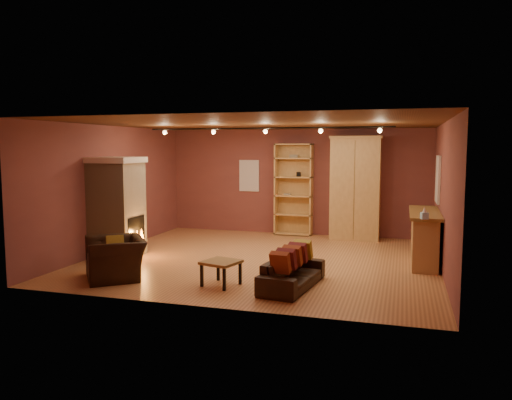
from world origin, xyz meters
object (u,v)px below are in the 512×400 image
(bookcase, at_px, (294,189))
(bar_counter, at_px, (424,236))
(fireplace, at_px, (117,207))
(armoire, at_px, (355,188))
(loveseat, at_px, (292,267))
(armchair, at_px, (115,251))
(coffee_table, at_px, (221,264))

(bookcase, height_order, bar_counter, bookcase)
(fireplace, xyz_separation_m, armoire, (4.65, 3.52, 0.25))
(bookcase, xyz_separation_m, loveseat, (1.06, -5.00, -0.89))
(bar_counter, xyz_separation_m, armchair, (-5.30, -2.86, -0.05))
(bar_counter, bearing_deg, coffee_table, -140.26)
(fireplace, xyz_separation_m, loveseat, (4.08, -1.28, -0.71))
(armoire, height_order, loveseat, armoire)
(bookcase, xyz_separation_m, coffee_table, (-0.12, -5.23, -0.87))
(bar_counter, xyz_separation_m, coffee_table, (-3.33, -2.77, -0.17))
(fireplace, bearing_deg, armchair, -59.41)
(fireplace, xyz_separation_m, coffee_table, (2.91, -1.50, -0.70))
(bar_counter, distance_m, coffee_table, 4.34)
(loveseat, xyz_separation_m, armchair, (-3.14, -0.31, 0.14))
(armchair, bearing_deg, loveseat, 57.27)
(loveseat, bearing_deg, bookcase, 19.65)
(loveseat, xyz_separation_m, coffee_table, (-1.18, -0.23, 0.01))
(fireplace, relative_size, armoire, 0.81)
(armoire, bearing_deg, armchair, -126.01)
(bar_counter, bearing_deg, armoire, 125.21)
(bar_counter, bearing_deg, armchair, -151.68)
(fireplace, relative_size, coffee_table, 3.09)
(armoire, xyz_separation_m, coffee_table, (-1.74, -5.02, -0.95))
(bar_counter, bearing_deg, fireplace, -168.53)
(armchair, bearing_deg, bookcase, 120.14)
(bookcase, distance_m, armoire, 1.64)
(armchair, bearing_deg, bar_counter, 79.91)
(armoire, distance_m, armchair, 6.37)
(bookcase, bearing_deg, armoire, -7.18)
(bookcase, distance_m, loveseat, 5.19)
(coffee_table, bearing_deg, armoire, 70.84)
(fireplace, height_order, armoire, armoire)
(armoire, bearing_deg, fireplace, -142.91)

